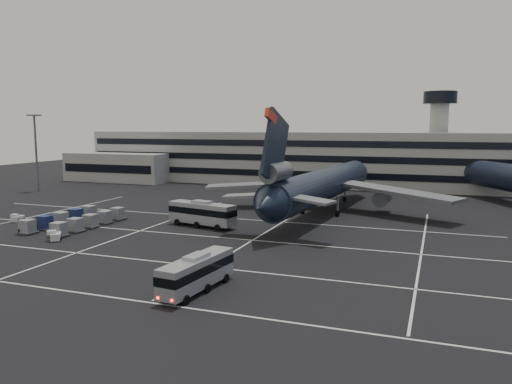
{
  "coord_description": "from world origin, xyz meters",
  "views": [
    {
      "loc": [
        35.62,
        -58.62,
        15.54
      ],
      "look_at": [
        8.01,
        16.11,
        5.0
      ],
      "focal_mm": 35.0,
      "sensor_mm": 36.0,
      "label": 1
    }
  ],
  "objects_px": {
    "bus_far": "(202,213)",
    "tug_a": "(17,218)",
    "trijet_main": "(323,185)",
    "uld_cluster": "(76,220)",
    "bus_near": "(197,271)"
  },
  "relations": [
    {
      "from": "tug_a",
      "to": "bus_near",
      "type": "bearing_deg",
      "value": -38.15
    },
    {
      "from": "uld_cluster",
      "to": "bus_far",
      "type": "bearing_deg",
      "value": 20.15
    },
    {
      "from": "tug_a",
      "to": "bus_far",
      "type": "bearing_deg",
      "value": 0.53
    },
    {
      "from": "trijet_main",
      "to": "bus_far",
      "type": "height_order",
      "value": "trijet_main"
    },
    {
      "from": "trijet_main",
      "to": "bus_near",
      "type": "height_order",
      "value": "trijet_main"
    },
    {
      "from": "bus_near",
      "to": "bus_far",
      "type": "bearing_deg",
      "value": 121.59
    },
    {
      "from": "bus_far",
      "to": "bus_near",
      "type": "bearing_deg",
      "value": -141.3
    },
    {
      "from": "bus_near",
      "to": "tug_a",
      "type": "relative_size",
      "value": 4.46
    },
    {
      "from": "bus_far",
      "to": "uld_cluster",
      "type": "bearing_deg",
      "value": 123.37
    },
    {
      "from": "trijet_main",
      "to": "tug_a",
      "type": "bearing_deg",
      "value": -147.2
    },
    {
      "from": "bus_far",
      "to": "tug_a",
      "type": "bearing_deg",
      "value": 116.24
    },
    {
      "from": "bus_far",
      "to": "trijet_main",
      "type": "bearing_deg",
      "value": -26.95
    },
    {
      "from": "trijet_main",
      "to": "uld_cluster",
      "type": "bearing_deg",
      "value": -139.7
    },
    {
      "from": "bus_near",
      "to": "trijet_main",
      "type": "bearing_deg",
      "value": 93.88
    },
    {
      "from": "bus_far",
      "to": "tug_a",
      "type": "xyz_separation_m",
      "value": [
        -30.1,
        -6.96,
        -1.64
      ]
    }
  ]
}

